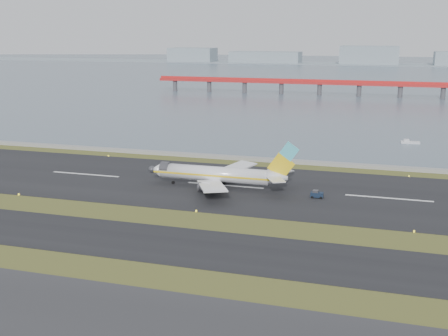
{
  "coord_description": "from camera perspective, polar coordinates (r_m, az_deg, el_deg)",
  "views": [
    {
      "loc": [
        38.91,
        -102.05,
        37.95
      ],
      "look_at": [
        1.99,
        22.0,
        6.63
      ],
      "focal_mm": 45.0,
      "sensor_mm": 36.0,
      "label": 1
    }
  ],
  "objects": [
    {
      "name": "bay_water",
      "position": [
        564.67,
        12.76,
        9.42
      ],
      "size": [
        1400.0,
        800.0,
        1.3
      ],
      "primitive_type": "cube",
      "color": "#4E6070",
      "rests_on": "ground"
    },
    {
      "name": "far_shoreline",
      "position": [
        723.19,
        14.82,
        10.64
      ],
      "size": [
        1400.0,
        80.0,
        60.5
      ],
      "color": "#8999A2",
      "rests_on": "ground"
    },
    {
      "name": "ground",
      "position": [
        115.62,
        -4.08,
        -5.59
      ],
      "size": [
        1000.0,
        1000.0,
        0.0
      ],
      "primitive_type": "plane",
      "color": "#3E4D1B",
      "rests_on": "ground"
    },
    {
      "name": "pushback_tug",
      "position": [
        133.81,
        9.4,
        -2.65
      ],
      "size": [
        2.92,
        1.73,
        1.87
      ],
      "rotation": [
        0.0,
        0.0,
        0.0
      ],
      "color": "#121E32",
      "rests_on": "ground"
    },
    {
      "name": "airliner",
      "position": [
        139.95,
        -0.46,
        -0.66
      ],
      "size": [
        38.52,
        32.89,
        12.8
      ],
      "color": "white",
      "rests_on": "ground"
    },
    {
      "name": "workboat_near",
      "position": [
        207.6,
        18.33,
        2.51
      ],
      "size": [
        6.55,
        2.63,
        1.55
      ],
      "rotation": [
        0.0,
        0.0,
        0.1
      ],
      "color": "silver",
      "rests_on": "ground"
    },
    {
      "name": "taxiway_strip",
      "position": [
        105.16,
        -6.39,
        -7.61
      ],
      "size": [
        1000.0,
        18.0,
        0.1
      ],
      "primitive_type": "cube",
      "color": "black",
      "rests_on": "ground"
    },
    {
      "name": "red_pier",
      "position": [
        353.88,
        13.59,
        8.26
      ],
      "size": [
        260.0,
        5.0,
        10.2
      ],
      "color": "red",
      "rests_on": "ground"
    },
    {
      "name": "seawall",
      "position": [
        170.81,
        3.0,
        0.92
      ],
      "size": [
        1000.0,
        2.5,
        1.0
      ],
      "primitive_type": "cube",
      "color": "gray",
      "rests_on": "ground"
    },
    {
      "name": "runway_strip",
      "position": [
        142.78,
        0.15,
        -1.79
      ],
      "size": [
        1000.0,
        45.0,
        0.1
      ],
      "primitive_type": "cube",
      "color": "black",
      "rests_on": "ground"
    }
  ]
}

